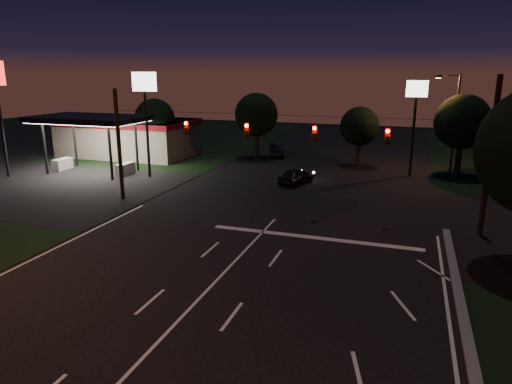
% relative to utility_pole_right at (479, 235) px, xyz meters
% --- Properties ---
extents(ground, '(140.00, 140.00, 0.00)m').
position_rel_utility_pole_right_xyz_m(ground, '(-12.00, -15.00, 0.00)').
color(ground, black).
rests_on(ground, ground).
extents(cross_street_left, '(20.00, 16.00, 0.02)m').
position_rel_utility_pole_right_xyz_m(cross_street_left, '(-32.00, 1.00, 0.00)').
color(cross_street_left, black).
rests_on(cross_street_left, ground).
extents(stop_bar, '(12.00, 0.50, 0.01)m').
position_rel_utility_pole_right_xyz_m(stop_bar, '(-9.00, -3.50, 0.01)').
color(stop_bar, silver).
rests_on(stop_bar, ground).
extents(utility_pole_right, '(0.30, 0.30, 9.00)m').
position_rel_utility_pole_right_xyz_m(utility_pole_right, '(0.00, 0.00, 0.00)').
color(utility_pole_right, black).
rests_on(utility_pole_right, ground).
extents(utility_pole_left, '(0.28, 0.28, 8.00)m').
position_rel_utility_pole_right_xyz_m(utility_pole_left, '(-24.00, 0.00, 0.00)').
color(utility_pole_left, black).
rests_on(utility_pole_left, ground).
extents(signal_span, '(24.00, 0.40, 1.56)m').
position_rel_utility_pole_right_xyz_m(signal_span, '(-12.00, -0.04, 5.50)').
color(signal_span, black).
rests_on(signal_span, ground).
extents(gas_station, '(14.20, 16.10, 5.25)m').
position_rel_utility_pole_right_xyz_m(gas_station, '(-33.86, 15.39, 2.38)').
color(gas_station, gray).
rests_on(gas_station, ground).
extents(pole_sign_left_near, '(2.20, 0.30, 9.10)m').
position_rel_utility_pole_right_xyz_m(pole_sign_left_near, '(-26.00, 7.00, 6.98)').
color(pole_sign_left_near, black).
rests_on(pole_sign_left_near, ground).
extents(pole_sign_right, '(1.80, 0.30, 8.40)m').
position_rel_utility_pole_right_xyz_m(pole_sign_right, '(-4.00, 15.00, 6.24)').
color(pole_sign_right, black).
rests_on(pole_sign_right, ground).
extents(street_light_right_far, '(2.20, 0.35, 9.00)m').
position_rel_utility_pole_right_xyz_m(street_light_right_far, '(-0.76, 17.00, 5.24)').
color(street_light_right_far, black).
rests_on(street_light_right_far, ground).
extents(tree_far_a, '(4.20, 4.20, 6.42)m').
position_rel_utility_pole_right_xyz_m(tree_far_a, '(-29.98, 15.12, 4.26)').
color(tree_far_a, black).
rests_on(tree_far_a, ground).
extents(tree_far_b, '(4.60, 4.60, 6.98)m').
position_rel_utility_pole_right_xyz_m(tree_far_b, '(-19.98, 19.13, 4.61)').
color(tree_far_b, black).
rests_on(tree_far_b, ground).
extents(tree_far_c, '(3.80, 3.80, 5.86)m').
position_rel_utility_pole_right_xyz_m(tree_far_c, '(-8.98, 18.10, 3.90)').
color(tree_far_c, black).
rests_on(tree_far_c, ground).
extents(tree_far_d, '(4.80, 4.80, 7.30)m').
position_rel_utility_pole_right_xyz_m(tree_far_d, '(0.02, 16.13, 4.83)').
color(tree_far_d, black).
rests_on(tree_far_d, ground).
extents(car_oncoming_a, '(2.64, 4.25, 1.35)m').
position_rel_utility_pole_right_xyz_m(car_oncoming_a, '(-13.00, 8.66, 0.67)').
color(car_oncoming_a, black).
rests_on(car_oncoming_a, ground).
extents(car_oncoming_b, '(2.82, 4.74, 1.48)m').
position_rel_utility_pole_right_xyz_m(car_oncoming_b, '(-18.24, 20.81, 0.74)').
color(car_oncoming_b, black).
rests_on(car_oncoming_b, ground).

